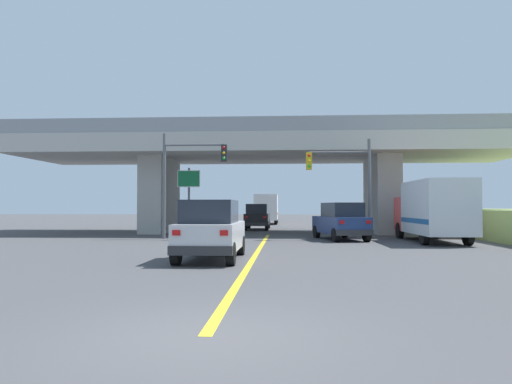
{
  "coord_description": "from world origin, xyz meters",
  "views": [
    {
      "loc": [
        1.12,
        -6.69,
        1.8
      ],
      "look_at": [
        -0.21,
        15.18,
        2.47
      ],
      "focal_mm": 33.98,
      "sensor_mm": 36.0,
      "label": 1
    }
  ],
  "objects": [
    {
      "name": "sedan_oncoming",
      "position": [
        -1.1,
        31.62,
        1.01
      ],
      "size": [
        1.89,
        4.76,
        2.02
      ],
      "color": "black",
      "rests_on": "ground"
    },
    {
      "name": "overpass_bridge",
      "position": [
        0.0,
        26.96,
        5.21
      ],
      "size": [
        34.0,
        9.32,
        7.28
      ],
      "color": "#B7B5AD",
      "rests_on": "ground"
    },
    {
      "name": "traffic_signal_farside",
      "position": [
        -4.54,
        20.29,
        3.82
      ],
      "size": [
        3.67,
        0.36,
        5.95
      ],
      "color": "#56595E",
      "rests_on": "ground"
    },
    {
      "name": "ground",
      "position": [
        0.0,
        26.96,
        0.0
      ],
      "size": [
        160.0,
        160.0,
        0.0
      ],
      "primitive_type": "plane",
      "color": "#424244"
    },
    {
      "name": "traffic_signal_nearside",
      "position": [
        4.53,
        20.21,
        3.53
      ],
      "size": [
        3.56,
        0.36,
        5.54
      ],
      "color": "#56595E",
      "rests_on": "ground"
    },
    {
      "name": "box_truck",
      "position": [
        8.63,
        18.51,
        1.63
      ],
      "size": [
        2.33,
        7.22,
        3.1
      ],
      "color": "red",
      "rests_on": "ground"
    },
    {
      "name": "suv_crossing",
      "position": [
        4.13,
        19.87,
        1.01
      ],
      "size": [
        2.85,
        4.83,
        2.02
      ],
      "rotation": [
        0.0,
        0.0,
        0.23
      ],
      "color": "navy",
      "rests_on": "ground"
    },
    {
      "name": "lane_divider_stripe",
      "position": [
        0.0,
        12.13,
        0.0
      ],
      "size": [
        0.2,
        24.27,
        0.01
      ],
      "primitive_type": "cube",
      "color": "yellow",
      "rests_on": "ground"
    },
    {
      "name": "suv_lead",
      "position": [
        -1.4,
        9.57,
        1.01
      ],
      "size": [
        1.95,
        4.46,
        2.02
      ],
      "color": "silver",
      "rests_on": "ground"
    },
    {
      "name": "highway_sign",
      "position": [
        -5.06,
        23.92,
        3.12
      ],
      "size": [
        1.45,
        0.17,
        4.29
      ],
      "color": "#56595E",
      "rests_on": "ground"
    },
    {
      "name": "semi_truck_distant",
      "position": [
        -0.85,
        44.05,
        1.61
      ],
      "size": [
        2.33,
        7.07,
        3.05
      ],
      "color": "red",
      "rests_on": "ground"
    }
  ]
}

